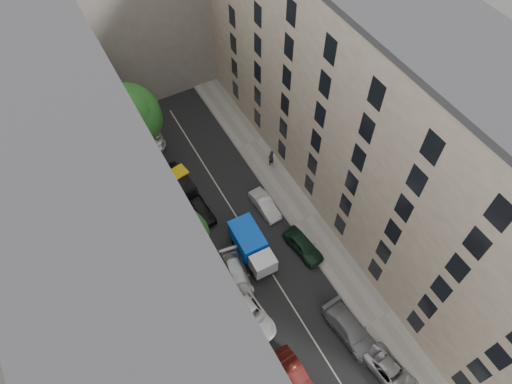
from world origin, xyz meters
TOP-DOWN VIEW (x-y plane):
  - ground at (0.00, 0.00)m, footprint 120.00×120.00m
  - road_surface at (0.00, 0.00)m, footprint 8.00×44.00m
  - sidewalk_left at (-5.50, 0.00)m, footprint 3.00×44.00m
  - sidewalk_right at (5.50, 0.00)m, footprint 3.00×44.00m
  - building_left at (-11.00, 0.00)m, footprint 8.00×44.00m
  - building_right at (11.00, 0.00)m, footprint 8.00×44.00m
  - building_endcap at (0.00, 28.00)m, footprint 18.00×12.00m
  - tarp_truck at (-0.60, -0.76)m, footprint 2.29×5.47m
  - car_left_1 at (-2.80, -11.40)m, footprint 1.69×4.14m
  - car_left_2 at (-3.60, -5.80)m, footprint 2.90×5.58m
  - car_left_3 at (-2.87, -2.20)m, footprint 2.75×5.12m
  - car_left_4 at (-2.80, 5.40)m, footprint 1.97×4.26m
  - car_left_5 at (-3.06, 9.62)m, footprint 2.17×4.46m
  - car_left_6 at (-3.38, 16.60)m, footprint 2.69×5.06m
  - car_right_0 at (3.60, -15.00)m, footprint 2.79×4.97m
  - car_right_1 at (2.80, -10.80)m, footprint 2.58×5.36m
  - car_right_2 at (3.60, -2.60)m, footprint 2.24×4.46m
  - car_right_3 at (2.80, 2.91)m, footprint 1.61×4.04m
  - tree_mid at (-6.30, 0.96)m, footprint 5.42×5.16m
  - tree_far at (-5.45, 13.89)m, footprint 6.45×6.34m
  - lamp_post at (-5.57, -2.12)m, footprint 0.36×0.36m
  - pedestrian at (6.05, 7.40)m, footprint 0.81×0.66m

SIDE VIEW (x-z plane):
  - ground at x=0.00m, z-range 0.00..0.00m
  - road_surface at x=0.00m, z-range 0.00..0.02m
  - sidewalk_left at x=-5.50m, z-range 0.00..0.15m
  - sidewalk_right at x=5.50m, z-range 0.00..0.15m
  - car_right_3 at x=2.80m, z-range 0.00..1.31m
  - car_right_0 at x=3.60m, z-range 0.00..1.31m
  - car_left_1 at x=-2.80m, z-range 0.00..1.34m
  - car_left_6 at x=-3.38m, z-range 0.00..1.36m
  - car_left_5 at x=-3.06m, z-range 0.00..1.41m
  - car_left_3 at x=-2.87m, z-range 0.00..1.41m
  - car_left_4 at x=-2.80m, z-range 0.00..1.41m
  - car_right_2 at x=3.60m, z-range 0.00..1.46m
  - car_left_2 at x=-3.60m, z-range 0.00..1.50m
  - car_right_1 at x=2.80m, z-range 0.00..1.51m
  - pedestrian at x=6.05m, z-range 0.15..2.08m
  - tarp_truck at x=-0.60m, z-range 0.13..2.63m
  - lamp_post at x=-5.57m, z-range 0.91..7.97m
  - tree_mid at x=-6.30m, z-range 1.11..8.44m
  - tree_far at x=-5.45m, z-range 1.57..11.19m
  - building_endcap at x=0.00m, z-range 0.00..18.00m
  - building_left at x=-11.00m, z-range 0.00..20.00m
  - building_right at x=11.00m, z-range 0.00..20.00m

